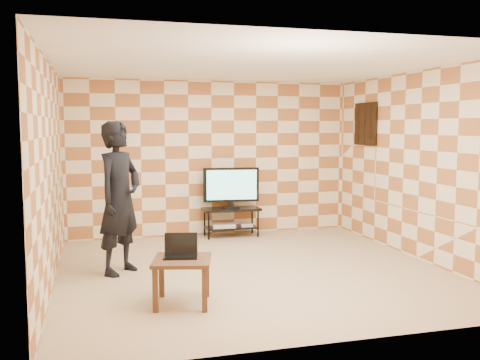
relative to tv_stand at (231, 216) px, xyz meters
name	(u,v)px	position (x,y,z in m)	size (l,w,h in m)	color
floor	(252,270)	(-0.28, -2.21, -0.37)	(5.00, 5.00, 0.00)	tan
wall_back	(212,158)	(-0.28, 0.29, 0.98)	(5.00, 0.02, 2.70)	beige
wall_front	(335,191)	(-0.28, -4.71, 0.98)	(5.00, 0.02, 2.70)	beige
wall_left	(50,174)	(-2.78, -2.21, 0.98)	(0.02, 5.00, 2.70)	beige
wall_right	(419,166)	(2.22, -2.21, 0.98)	(0.02, 5.00, 2.70)	beige
ceiling	(252,64)	(-0.28, -2.21, 2.33)	(5.00, 5.00, 0.02)	white
wall_art	(366,124)	(2.19, -0.66, 1.58)	(0.04, 0.72, 0.72)	black
tv_stand	(231,216)	(0.00, 0.00, 0.00)	(0.99, 0.45, 0.50)	black
tv	(231,186)	(0.00, 0.00, 0.52)	(0.97, 0.22, 0.70)	black
dvd_player	(224,225)	(-0.14, -0.02, -0.16)	(0.39, 0.28, 0.06)	silver
game_console	(246,225)	(0.27, -0.03, -0.17)	(0.20, 0.15, 0.05)	silver
side_table	(182,267)	(-1.39, -3.33, 0.05)	(0.73, 0.73, 0.50)	#3A2314
laptop	(181,252)	(-1.39, -3.22, 0.19)	(0.41, 0.35, 0.24)	black
person	(119,198)	(-1.97, -1.88, 0.62)	(0.72, 0.47, 1.98)	black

